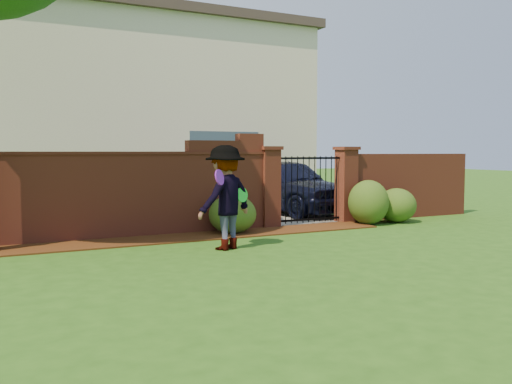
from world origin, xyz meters
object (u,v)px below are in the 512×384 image
car (291,185)px  frisbee_purple (220,177)px  frisbee_green (242,195)px  man (227,198)px

car → frisbee_purple: 6.39m
frisbee_purple → frisbee_green: (0.57, 0.30, -0.34)m
car → frisbee_green: bearing=-140.2°
car → frisbee_purple: (-4.25, -4.75, 0.53)m
man → frisbee_green: size_ratio=6.82×
car → frisbee_purple: car is taller
man → frisbee_green: 0.31m
frisbee_purple → frisbee_green: size_ratio=1.00×
frisbee_green → man: bearing=-180.0°
man → frisbee_purple: (-0.26, -0.30, 0.38)m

